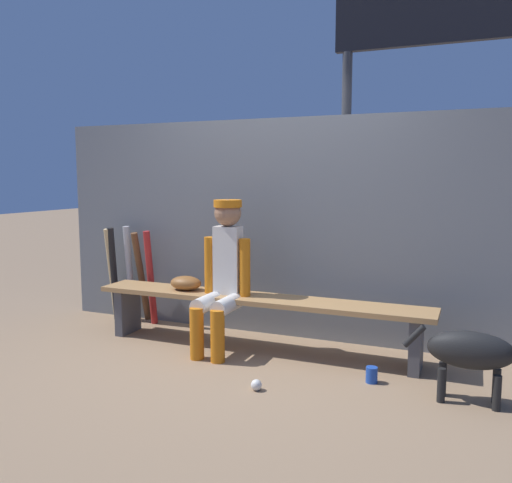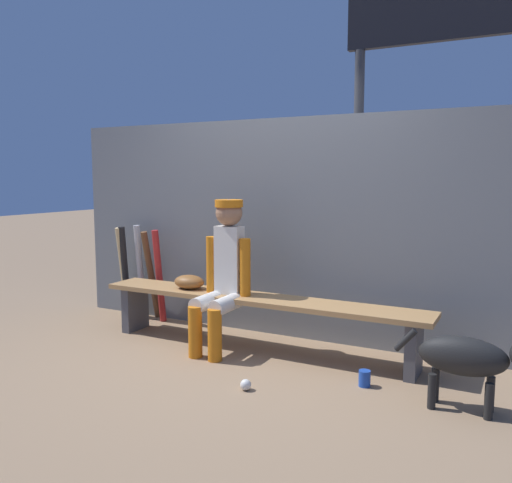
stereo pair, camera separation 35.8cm
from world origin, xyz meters
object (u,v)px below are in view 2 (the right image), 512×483
player_seated (223,270)px  baseball_glove (189,282)px  dugout_bench (256,307)px  bat_wood_natural (124,272)px  bat_aluminum_silver (140,272)px  bat_aluminum_black (125,272)px  baseball (246,385)px  cup_on_ground (365,378)px  bat_aluminum_red (159,276)px  bat_wood_dark (151,275)px  cup_on_bench (221,285)px  scoreboard (457,51)px  dog (473,358)px

player_seated → baseball_glove: bearing=165.4°
dugout_bench → bat_wood_natural: bat_wood_natural is taller
bat_aluminum_silver → bat_wood_natural: (-0.18, -0.04, -0.01)m
bat_aluminum_black → baseball: (1.96, -1.07, -0.42)m
player_seated → cup_on_ground: player_seated is taller
baseball_glove → cup_on_ground: 1.75m
baseball → cup_on_ground: bearing=32.3°
player_seated → bat_aluminum_red: size_ratio=1.35×
bat_wood_dark → cup_on_bench: (1.02, -0.34, 0.06)m
scoreboard → dog: 3.04m
player_seated → scoreboard: scoreboard is taller
dugout_bench → baseball: (0.32, -0.77, -0.32)m
bat_wood_dark → bat_aluminum_silver: (-0.13, -0.01, 0.03)m
bat_aluminum_red → bat_wood_dark: size_ratio=1.02×
bat_aluminum_black → cup_on_ground: bearing=-13.6°
bat_aluminum_silver → cup_on_ground: size_ratio=8.51×
bat_wood_natural → baseball: size_ratio=12.39×
bat_aluminum_red → cup_on_ground: bearing=-16.2°
bat_wood_natural → player_seated: bearing=-16.5°
baseball_glove → bat_aluminum_silver: bearing=156.7°
dugout_bench → bat_aluminum_black: 1.67m
bat_wood_natural → scoreboard: scoreboard is taller
bat_aluminum_red → scoreboard: size_ratio=0.25×
cup_on_bench → scoreboard: scoreboard is taller
bat_wood_natural → bat_aluminum_black: 0.04m
player_seated → baseball: bearing=-49.2°
bat_wood_natural → baseball: bat_wood_natural is taller
player_seated → cup_on_bench: bearing=127.0°
player_seated → bat_wood_natural: (-1.42, 0.42, -0.20)m
bat_aluminum_silver → scoreboard: scoreboard is taller
baseball_glove → bat_aluminum_red: 0.64m
bat_wood_dark → cup_on_bench: bearing=-18.5°
player_seated → cup_on_ground: 1.42m
cup_on_bench → scoreboard: bearing=44.3°
bat_wood_dark → baseball: bat_wood_dark is taller
bat_wood_dark → cup_on_bench: 1.07m
dugout_bench → baseball: size_ratio=38.20×
bat_wood_dark → cup_on_ground: bat_wood_dark is taller
bat_wood_dark → baseball: (1.69, -1.14, -0.41)m
baseball → cup_on_bench: bearing=130.2°
bat_aluminum_black → scoreboard: scoreboard is taller
bat_aluminum_red → bat_aluminum_black: bearing=-179.2°
bat_wood_natural → dog: 3.44m
player_seated → bat_aluminum_black: bearing=163.8°
bat_wood_natural → cup_on_bench: 1.36m
player_seated → cup_on_bench: player_seated is taller
bat_aluminum_silver → bat_wood_dark: bearing=3.2°
bat_wood_natural → dog: bearing=-12.6°
cup_on_ground → scoreboard: bearing=82.8°
cup_on_bench → baseball_glove: bearing=-174.7°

